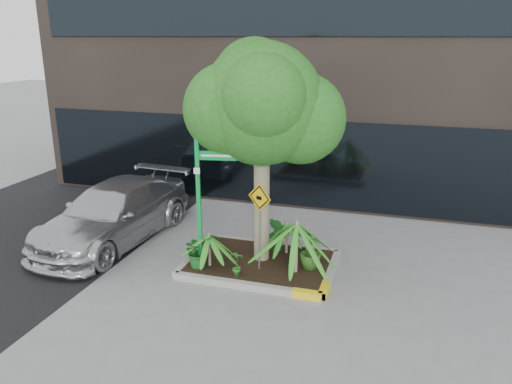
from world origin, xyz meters
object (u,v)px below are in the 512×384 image
(parked_car, at_px, (114,213))
(cattle_sign, at_px, (260,212))
(street_sign_post, at_px, (202,190))
(tree, at_px, (262,104))

(parked_car, xyz_separation_m, cattle_sign, (4.09, -0.80, 0.74))
(parked_car, relative_size, cattle_sign, 2.57)
(street_sign_post, bearing_deg, cattle_sign, -4.27)
(cattle_sign, bearing_deg, street_sign_post, -150.23)
(tree, distance_m, parked_car, 4.95)
(tree, xyz_separation_m, street_sign_post, (-1.13, -0.70, -1.79))
(tree, bearing_deg, parked_car, 176.37)
(parked_car, height_order, cattle_sign, cattle_sign)
(tree, xyz_separation_m, parked_car, (-3.98, 0.25, -2.94))
(cattle_sign, bearing_deg, parked_car, -167.97)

